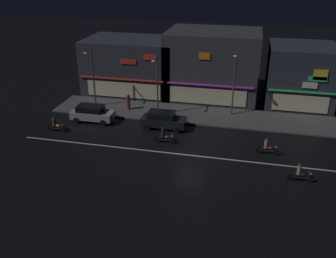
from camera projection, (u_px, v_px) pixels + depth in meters
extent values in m
plane|color=black|center=(190.00, 155.00, 30.91)|extent=(140.00, 140.00, 0.00)
cube|color=beige|center=(190.00, 155.00, 30.91)|extent=(30.80, 0.16, 0.01)
cube|color=#4C4C4F|center=(204.00, 115.00, 38.50)|extent=(32.43, 5.04, 0.14)
cube|color=#383A3F|center=(213.00, 64.00, 42.54)|extent=(10.49, 7.67, 7.73)
cube|color=#D83FD8|center=(208.00, 85.00, 39.59)|extent=(9.97, 0.24, 0.12)
cube|color=orange|center=(205.00, 56.00, 38.40)|extent=(1.18, 0.08, 0.72)
cube|color=beige|center=(208.00, 96.00, 40.19)|extent=(8.39, 0.06, 1.80)
cube|color=#2D333D|center=(300.00, 75.00, 40.49)|extent=(7.04, 6.93, 6.64)
cube|color=#33E572|center=(302.00, 92.00, 37.63)|extent=(6.69, 0.24, 0.12)
cube|color=white|center=(310.00, 85.00, 37.23)|extent=(1.45, 0.08, 0.62)
cube|color=yellow|center=(321.00, 75.00, 36.58)|extent=(1.36, 0.08, 1.06)
cube|color=#33E572|center=(318.00, 79.00, 36.81)|extent=(1.83, 0.08, 0.52)
cube|color=beige|center=(300.00, 104.00, 38.24)|extent=(5.63, 0.06, 1.80)
cube|color=#2D333D|center=(132.00, 65.00, 44.52)|extent=(10.95, 7.10, 6.44)
cube|color=red|center=(123.00, 79.00, 41.54)|extent=(10.40, 0.24, 0.12)
cube|color=red|center=(150.00, 57.00, 39.80)|extent=(1.40, 0.08, 0.62)
cube|color=red|center=(128.00, 62.00, 40.57)|extent=(1.81, 0.08, 0.53)
cube|color=beige|center=(124.00, 90.00, 42.15)|extent=(8.76, 0.06, 1.80)
cylinder|color=#47494C|center=(94.00, 78.00, 39.52)|extent=(0.16, 0.16, 6.40)
cube|color=#47494C|center=(88.00, 51.00, 37.58)|extent=(0.10, 1.40, 0.10)
ellipsoid|color=#F9E099|center=(85.00, 53.00, 37.00)|extent=(0.44, 0.32, 0.20)
cylinder|color=#47494C|center=(158.00, 86.00, 37.36)|extent=(0.16, 0.16, 6.22)
cube|color=#47494C|center=(155.00, 59.00, 35.46)|extent=(0.10, 1.40, 0.10)
ellipsoid|color=#F9E099|center=(154.00, 61.00, 34.87)|extent=(0.44, 0.32, 0.20)
cylinder|color=#47494C|center=(234.00, 84.00, 37.24)|extent=(0.16, 0.16, 6.70)
cube|color=#47494C|center=(236.00, 54.00, 35.24)|extent=(0.10, 1.40, 0.10)
ellipsoid|color=#F9E099|center=(235.00, 56.00, 34.66)|extent=(0.44, 0.32, 0.20)
cylinder|color=brown|center=(128.00, 103.00, 39.56)|extent=(0.40, 0.40, 1.57)
sphere|color=tan|center=(128.00, 95.00, 39.18)|extent=(0.22, 0.22, 0.22)
cube|color=#9EA0A5|center=(93.00, 115.00, 37.09)|extent=(4.30, 1.78, 0.76)
cube|color=black|center=(90.00, 108.00, 36.84)|extent=(2.58, 1.57, 0.60)
cube|color=#F9F2CC|center=(114.00, 113.00, 37.16)|extent=(0.08, 0.20, 0.12)
cube|color=#F9F2CC|center=(110.00, 118.00, 36.09)|extent=(0.08, 0.20, 0.12)
cylinder|color=black|center=(109.00, 116.00, 37.75)|extent=(0.62, 0.20, 0.62)
cylinder|color=black|center=(103.00, 123.00, 36.18)|extent=(0.62, 0.20, 0.62)
cylinder|color=black|center=(84.00, 114.00, 38.32)|extent=(0.62, 0.20, 0.62)
cylinder|color=black|center=(76.00, 120.00, 36.75)|extent=(0.62, 0.20, 0.62)
cube|color=black|center=(164.00, 121.00, 35.59)|extent=(4.30, 1.78, 0.76)
cube|color=black|center=(162.00, 115.00, 35.34)|extent=(2.58, 1.57, 0.60)
cube|color=#F9F2CC|center=(186.00, 120.00, 35.66)|extent=(0.08, 0.20, 0.12)
cube|color=#F9F2CC|center=(184.00, 125.00, 34.59)|extent=(0.08, 0.20, 0.12)
cylinder|color=black|center=(180.00, 123.00, 36.25)|extent=(0.62, 0.20, 0.62)
cylinder|color=black|center=(176.00, 130.00, 34.68)|extent=(0.62, 0.20, 0.62)
cylinder|color=black|center=(152.00, 120.00, 36.82)|extent=(0.62, 0.20, 0.62)
cylinder|color=black|center=(147.00, 127.00, 35.25)|extent=(0.62, 0.20, 0.62)
cylinder|color=black|center=(172.00, 141.00, 32.71)|extent=(0.60, 0.08, 0.60)
cylinder|color=black|center=(158.00, 139.00, 32.97)|extent=(0.60, 0.10, 0.60)
cube|color=black|center=(165.00, 139.00, 32.79)|extent=(1.30, 0.14, 0.20)
ellipsoid|color=#1E4CB2|center=(167.00, 137.00, 32.66)|extent=(0.44, 0.26, 0.24)
cube|color=black|center=(162.00, 137.00, 32.77)|extent=(0.56, 0.22, 0.10)
cylinder|color=slate|center=(171.00, 135.00, 32.48)|extent=(0.03, 0.60, 0.03)
sphere|color=white|center=(172.00, 136.00, 32.51)|extent=(0.14, 0.14, 0.14)
cylinder|color=#232328|center=(163.00, 133.00, 32.59)|extent=(0.32, 0.32, 0.70)
sphere|color=#333338|center=(163.00, 129.00, 32.39)|extent=(0.22, 0.22, 0.22)
cylinder|color=black|center=(309.00, 179.00, 27.07)|extent=(0.60, 0.08, 0.60)
cylinder|color=black|center=(291.00, 177.00, 27.33)|extent=(0.60, 0.10, 0.60)
cube|color=black|center=(300.00, 177.00, 27.15)|extent=(1.30, 0.14, 0.20)
ellipsoid|color=black|center=(304.00, 175.00, 27.02)|extent=(0.44, 0.26, 0.24)
cube|color=black|center=(298.00, 175.00, 27.13)|extent=(0.56, 0.22, 0.10)
cylinder|color=slate|center=(310.00, 173.00, 26.84)|extent=(0.03, 0.60, 0.03)
sphere|color=white|center=(311.00, 174.00, 26.87)|extent=(0.14, 0.14, 0.14)
cylinder|color=gray|center=(299.00, 170.00, 26.95)|extent=(0.32, 0.32, 0.70)
sphere|color=#333338|center=(300.00, 165.00, 26.75)|extent=(0.22, 0.22, 0.22)
cylinder|color=black|center=(275.00, 152.00, 30.82)|extent=(0.60, 0.08, 0.60)
cylinder|color=black|center=(259.00, 150.00, 31.08)|extent=(0.60, 0.10, 0.60)
cube|color=black|center=(267.00, 150.00, 30.90)|extent=(1.30, 0.14, 0.20)
ellipsoid|color=red|center=(270.00, 148.00, 30.77)|extent=(0.44, 0.26, 0.24)
cube|color=black|center=(265.00, 148.00, 30.88)|extent=(0.56, 0.22, 0.10)
cylinder|color=slate|center=(275.00, 146.00, 30.59)|extent=(0.03, 0.60, 0.03)
sphere|color=white|center=(276.00, 147.00, 30.62)|extent=(0.14, 0.14, 0.14)
cylinder|color=gray|center=(266.00, 144.00, 30.70)|extent=(0.32, 0.32, 0.70)
sphere|color=#333338|center=(267.00, 139.00, 30.50)|extent=(0.22, 0.22, 0.22)
cylinder|color=black|center=(63.00, 129.00, 34.88)|extent=(0.60, 0.08, 0.60)
cylinder|color=black|center=(50.00, 128.00, 35.14)|extent=(0.60, 0.10, 0.60)
cube|color=black|center=(56.00, 128.00, 34.97)|extent=(1.30, 0.14, 0.20)
ellipsoid|color=gold|center=(58.00, 126.00, 34.83)|extent=(0.44, 0.26, 0.24)
cube|color=black|center=(54.00, 126.00, 34.94)|extent=(0.56, 0.22, 0.10)
cylinder|color=slate|center=(62.00, 124.00, 34.66)|extent=(0.03, 0.60, 0.03)
sphere|color=white|center=(63.00, 125.00, 34.68)|extent=(0.14, 0.14, 0.14)
cylinder|color=brown|center=(54.00, 122.00, 34.76)|extent=(0.32, 0.32, 0.70)
sphere|color=#333338|center=(54.00, 118.00, 34.57)|extent=(0.22, 0.22, 0.22)
cone|color=orange|center=(148.00, 121.00, 36.77)|extent=(0.36, 0.36, 0.55)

